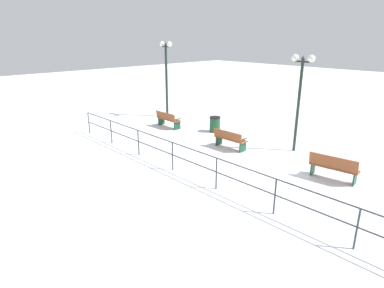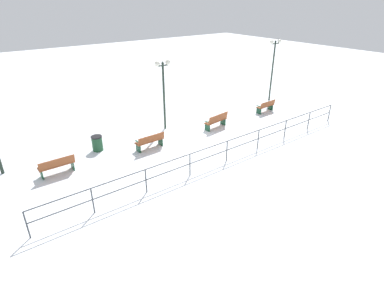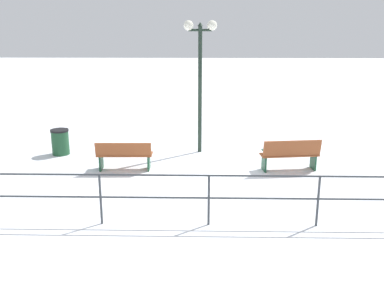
{
  "view_description": "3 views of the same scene",
  "coord_description": "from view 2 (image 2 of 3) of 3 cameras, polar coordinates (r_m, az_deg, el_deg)",
  "views": [
    {
      "loc": [
        -11.17,
        -6.75,
        4.95
      ],
      "look_at": [
        -2.73,
        2.19,
        0.84
      ],
      "focal_mm": 30.67,
      "sensor_mm": 36.0,
      "label": 1
    },
    {
      "loc": [
        -13.45,
        9.46,
        7.49
      ],
      "look_at": [
        -2.55,
        1.31,
        0.89
      ],
      "focal_mm": 28.71,
      "sensor_mm": 36.0,
      "label": 2
    },
    {
      "loc": [
        -12.14,
        0.17,
        4.16
      ],
      "look_at": [
        -1.4,
        0.4,
        1.13
      ],
      "focal_mm": 40.91,
      "sensor_mm": 36.0,
      "label": 3
    }
  ],
  "objects": [
    {
      "name": "bench_fourth",
      "position": [
        15.42,
        -23.82,
        -3.65
      ],
      "size": [
        0.55,
        1.59,
        0.88
      ],
      "rotation": [
        0.0,
        0.0,
        0.0
      ],
      "color": "brown",
      "rests_on": "ground"
    },
    {
      "name": "bench_third",
      "position": [
        16.59,
        -7.8,
        0.56
      ],
      "size": [
        0.58,
        1.6,
        0.88
      ],
      "rotation": [
        0.0,
        0.0,
        0.02
      ],
      "color": "brown",
      "rests_on": "ground"
    },
    {
      "name": "bench_nearest",
      "position": [
        22.47,
        13.57,
        6.88
      ],
      "size": [
        0.56,
        1.54,
        0.84
      ],
      "rotation": [
        0.0,
        0.0,
        0.05
      ],
      "color": "brown",
      "rests_on": "ground"
    },
    {
      "name": "waterfront_railing",
      "position": [
        15.18,
        6.52,
        -0.61
      ],
      "size": [
        0.05,
        18.21,
        1.12
      ],
      "color": "#383D42",
      "rests_on": "ground"
    },
    {
      "name": "ground_plane",
      "position": [
        18.07,
        -1.51,
        1.38
      ],
      "size": [
        80.0,
        80.0,
        0.0
      ],
      "primitive_type": "plane",
      "color": "white",
      "rests_on": "ground"
    },
    {
      "name": "bench_second",
      "position": [
        19.13,
        4.58,
        4.36
      ],
      "size": [
        0.71,
        1.71,
        0.95
      ],
      "rotation": [
        0.0,
        0.0,
        0.13
      ],
      "color": "brown",
      "rests_on": "ground"
    },
    {
      "name": "lamppost_middle",
      "position": [
        18.31,
        -5.35,
        11.74
      ],
      "size": [
        0.31,
        1.03,
        4.19
      ],
      "color": "#1E2D23",
      "rests_on": "ground"
    },
    {
      "name": "trash_bin",
      "position": [
        17.07,
        -17.19,
        0.14
      ],
      "size": [
        0.58,
        0.58,
        0.82
      ],
      "color": "#1E4C2D",
      "rests_on": "ground"
    },
    {
      "name": "lamppost_near",
      "position": [
        24.66,
        14.95,
        15.32
      ],
      "size": [
        0.3,
        1.15,
        4.58
      ],
      "color": "#1E2D23",
      "rests_on": "ground"
    }
  ]
}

